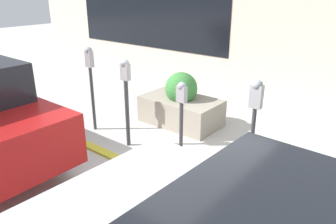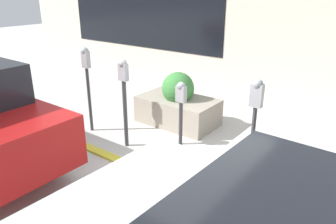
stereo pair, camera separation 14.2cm
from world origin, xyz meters
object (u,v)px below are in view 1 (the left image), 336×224
(parking_meter_second, at_px, (254,114))
(parking_meter_fourth, at_px, (126,90))
(planter_box, at_px, (181,105))
(parking_meter_middle, at_px, (181,109))
(parking_meter_farthest, at_px, (91,74))

(parking_meter_second, bearing_deg, parking_meter_fourth, 0.96)
(parking_meter_fourth, xyz_separation_m, planter_box, (-0.13, -1.36, -0.63))
(parking_meter_middle, bearing_deg, parking_meter_farthest, -0.82)
(parking_meter_second, xyz_separation_m, parking_meter_fourth, (2.25, 0.04, -0.11))
(parking_meter_fourth, bearing_deg, parking_meter_second, -179.04)
(parking_meter_fourth, distance_m, parking_meter_farthest, 1.01)
(parking_meter_farthest, xyz_separation_m, planter_box, (-1.13, -1.29, -0.72))
(parking_meter_second, distance_m, parking_meter_fourth, 2.25)
(parking_meter_second, xyz_separation_m, planter_box, (2.12, -1.32, -0.73))
(parking_meter_farthest, relative_size, planter_box, 1.03)
(parking_meter_farthest, distance_m, planter_box, 1.85)
(parking_meter_second, relative_size, parking_meter_farthest, 0.98)
(parking_meter_fourth, xyz_separation_m, parking_meter_farthest, (1.00, -0.07, 0.09))
(parking_meter_second, distance_m, parking_meter_farthest, 3.25)
(parking_meter_second, bearing_deg, parking_meter_middle, -0.17)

